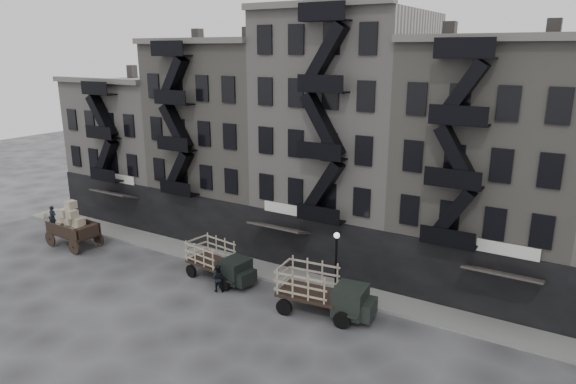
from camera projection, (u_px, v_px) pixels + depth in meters
The scene contains 13 objects.
ground at pixel (270, 304), 30.51m from camera, with size 140.00×140.00×0.00m, color #38383A.
sidewalk at pixel (302, 280), 33.58m from camera, with size 55.00×2.50×0.15m, color slate.
building_west at pixel (146, 147), 47.01m from camera, with size 10.00×11.35×13.20m.
building_midwest at pixel (233, 140), 41.59m from camera, with size 10.00×11.35×16.20m.
building_center at pixel (345, 139), 36.31m from camera, with size 10.00×11.35×18.20m.
building_mideast at pixel (492, 169), 31.57m from camera, with size 10.00×11.35×16.20m.
lamp_post at pixel (336, 256), 30.40m from camera, with size 0.36×0.36×4.28m.
horse at pixel (48, 217), 43.88m from camera, with size 0.83×1.82×1.53m, color beige.
wagon at pixel (71, 221), 39.05m from camera, with size 4.27×2.43×3.53m.
stake_truck_west at pixel (219, 259), 33.41m from camera, with size 5.19×2.63×2.51m.
stake_truck_east at pixel (323, 288), 28.98m from camera, with size 5.73×2.80×2.78m.
pedestrian_west at pixel (52, 217), 43.13m from camera, with size 0.71×0.47×1.96m, color black.
pedestrian_mid at pixel (218, 278), 31.92m from camera, with size 0.85×0.66×1.75m, color black.
Camera 1 is at (15.27, -23.02, 14.62)m, focal length 32.00 mm.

